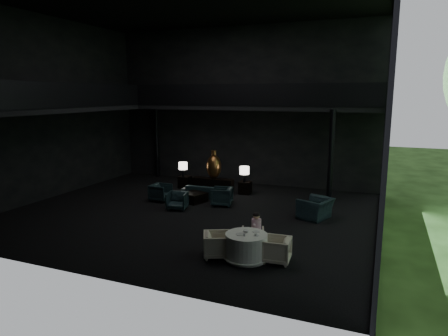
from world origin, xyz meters
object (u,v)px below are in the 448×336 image
at_px(bronze_urn, 214,166).
at_px(side_table_left, 185,182).
at_px(coffee_table, 194,197).
at_px(window_armchair, 316,204).
at_px(dining_chair_east, 276,248).
at_px(console, 213,185).
at_px(lounge_armchair_east, 222,195).
at_px(side_table_right, 245,188).
at_px(dining_chair_north, 253,238).
at_px(sofa, 203,190).
at_px(dining_chair_west, 217,243).
at_px(table_lamp_right, 244,171).
at_px(lounge_armchair_south, 177,200).
at_px(child, 256,222).
at_px(dining_table, 246,248).
at_px(lounge_armchair_west, 161,191).
at_px(table_lamp_left, 183,166).

xyz_separation_m(bronze_urn, side_table_left, (-1.60, 0.03, -0.92)).
bearing_deg(side_table_left, coffee_table, -54.30).
relative_size(window_armchair, dining_chair_east, 1.72).
height_order(coffee_table, dining_chair_east, dining_chair_east).
relative_size(console, lounge_armchair_east, 2.18).
distance_m(side_table_right, dining_chair_north, 6.73).
bearing_deg(sofa, dining_chair_west, 115.71).
bearing_deg(table_lamp_right, bronze_urn, 175.50).
height_order(bronze_urn, dining_chair_west, bronze_urn).
xyz_separation_m(sofa, lounge_armchair_south, (-0.13, -2.21, 0.06)).
bearing_deg(child, bronze_urn, -56.36).
distance_m(dining_table, dining_chair_east, 0.86).
bearing_deg(child, table_lamp_right, -67.61).
distance_m(lounge_armchair_south, dining_chair_north, 4.99).
height_order(sofa, coffee_table, sofa).
distance_m(table_lamp_right, dining_table, 7.48).
bearing_deg(side_table_left, table_lamp_right, -2.81).
xyz_separation_m(window_armchair, dining_table, (-1.20, -4.56, -0.25)).
bearing_deg(side_table_right, lounge_armchair_east, -96.76).
bearing_deg(child, sofa, -50.07).
bearing_deg(child, lounge_armchair_west, -32.76).
distance_m(console, child, 7.25).
xyz_separation_m(dining_chair_north, dining_chair_west, (-0.75, -1.02, 0.10)).
height_order(table_lamp_left, window_armchair, table_lamp_left).
height_order(window_armchair, dining_chair_east, window_armchair).
distance_m(table_lamp_left, side_table_right, 3.31).
relative_size(console, coffee_table, 2.24).
bearing_deg(dining_table, lounge_armchair_south, 138.99).
height_order(window_armchair, coffee_table, window_armchair).
relative_size(console, dining_chair_west, 2.51).
bearing_deg(side_table_left, window_armchair, -20.75).
xyz_separation_m(table_lamp_right, sofa, (-1.59, -1.13, -0.78)).
height_order(table_lamp_right, child, table_lamp_right).
bearing_deg(window_armchair, console, -95.32).
distance_m(lounge_armchair_east, dining_chair_north, 4.84).
relative_size(table_lamp_left, side_table_right, 1.25).
height_order(sofa, dining_chair_north, sofa).
height_order(window_armchair, dining_table, window_armchair).
bearing_deg(coffee_table, dining_table, -50.37).
relative_size(lounge_armchair_south, dining_chair_west, 1.00).
height_order(side_table_right, lounge_armchair_west, lounge_armchair_west).
xyz_separation_m(side_table_right, dining_chair_north, (2.41, -6.28, 0.01)).
xyz_separation_m(dining_table, child, (-0.03, 1.03, 0.44)).
bearing_deg(side_table_left, bronze_urn, -1.11).
xyz_separation_m(console, table_lamp_left, (-1.60, -0.02, 0.80)).
distance_m(bronze_urn, dining_chair_north, 7.49).
height_order(sofa, dining_table, dining_table).
relative_size(side_table_right, sofa, 0.34).
bearing_deg(bronze_urn, table_lamp_left, -174.90).
bearing_deg(dining_table, table_lamp_right, 109.57).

